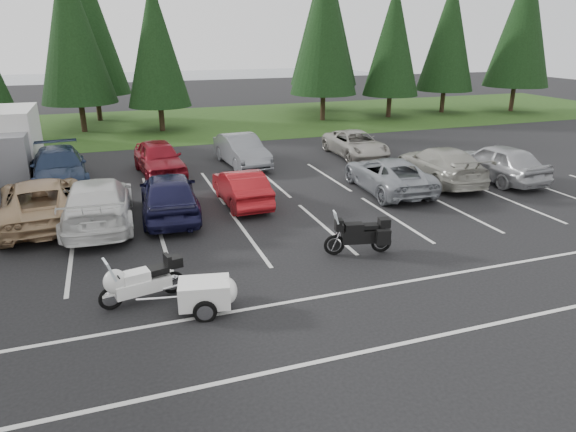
{
  "coord_description": "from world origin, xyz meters",
  "views": [
    {
      "loc": [
        -3.39,
        -14.08,
        6.29
      ],
      "look_at": [
        1.34,
        -0.5,
        1.13
      ],
      "focal_mm": 32.0,
      "sensor_mm": 36.0,
      "label": 1
    }
  ],
  "objects_px": {
    "car_far_3": "(242,150)",
    "car_near_5": "(241,187)",
    "car_near_4": "(169,194)",
    "touring_motorcycle": "(142,277)",
    "car_near_8": "(497,162)",
    "car_far_4": "(356,144)",
    "cargo_trailer": "(205,296)",
    "car_near_6": "(388,174)",
    "car_near_7": "(440,164)",
    "box_truck": "(7,143)",
    "car_near_3": "(97,202)",
    "car_far_2": "(159,158)",
    "car_near_2": "(41,201)",
    "car_far_1": "(59,168)"
  },
  "relations": [
    {
      "from": "touring_motorcycle",
      "to": "car_near_8",
      "type": "bearing_deg",
      "value": 8.36
    },
    {
      "from": "car_near_4",
      "to": "car_near_8",
      "type": "distance_m",
      "value": 14.47
    },
    {
      "from": "car_near_7",
      "to": "car_near_3",
      "type": "bearing_deg",
      "value": 8.71
    },
    {
      "from": "car_far_2",
      "to": "cargo_trailer",
      "type": "bearing_deg",
      "value": -97.09
    },
    {
      "from": "box_truck",
      "to": "car_near_8",
      "type": "relative_size",
      "value": 1.15
    },
    {
      "from": "box_truck",
      "to": "car_near_7",
      "type": "height_order",
      "value": "box_truck"
    },
    {
      "from": "touring_motorcycle",
      "to": "car_near_2",
      "type": "bearing_deg",
      "value": 99.36
    },
    {
      "from": "car_near_8",
      "to": "car_near_4",
      "type": "bearing_deg",
      "value": -3.21
    },
    {
      "from": "touring_motorcycle",
      "to": "cargo_trailer",
      "type": "xyz_separation_m",
      "value": [
        1.35,
        -1.0,
        -0.25
      ]
    },
    {
      "from": "box_truck",
      "to": "car_near_8",
      "type": "bearing_deg",
      "value": -22.25
    },
    {
      "from": "car_near_5",
      "to": "car_far_2",
      "type": "distance_m",
      "value": 6.08
    },
    {
      "from": "car_far_3",
      "to": "touring_motorcycle",
      "type": "distance_m",
      "value": 13.89
    },
    {
      "from": "car_near_2",
      "to": "car_near_4",
      "type": "bearing_deg",
      "value": 163.79
    },
    {
      "from": "car_near_6",
      "to": "touring_motorcycle",
      "type": "height_order",
      "value": "car_near_6"
    },
    {
      "from": "car_near_8",
      "to": "box_truck",
      "type": "bearing_deg",
      "value": -25.96
    },
    {
      "from": "car_near_8",
      "to": "cargo_trailer",
      "type": "xyz_separation_m",
      "value": [
        -14.53,
        -7.23,
        -0.43
      ]
    },
    {
      "from": "car_near_2",
      "to": "car_near_4",
      "type": "height_order",
      "value": "car_near_4"
    },
    {
      "from": "box_truck",
      "to": "cargo_trailer",
      "type": "xyz_separation_m",
      "value": [
        6.29,
        -15.75,
        -1.05
      ]
    },
    {
      "from": "car_near_6",
      "to": "cargo_trailer",
      "type": "xyz_separation_m",
      "value": [
        -9.09,
        -7.38,
        -0.3
      ]
    },
    {
      "from": "car_far_4",
      "to": "car_near_2",
      "type": "bearing_deg",
      "value": -158.84
    },
    {
      "from": "car_near_3",
      "to": "car_near_6",
      "type": "relative_size",
      "value": 1.11
    },
    {
      "from": "car_near_4",
      "to": "touring_motorcycle",
      "type": "xyz_separation_m",
      "value": [
        -1.41,
        -6.11,
        -0.18
      ]
    },
    {
      "from": "car_near_4",
      "to": "car_near_6",
      "type": "relative_size",
      "value": 0.97
    },
    {
      "from": "car_near_5",
      "to": "car_near_7",
      "type": "height_order",
      "value": "car_near_7"
    },
    {
      "from": "car_near_2",
      "to": "car_far_1",
      "type": "height_order",
      "value": "car_near_2"
    },
    {
      "from": "box_truck",
      "to": "touring_motorcycle",
      "type": "relative_size",
      "value": 2.37
    },
    {
      "from": "car_near_5",
      "to": "car_near_8",
      "type": "bearing_deg",
      "value": 176.78
    },
    {
      "from": "car_far_4",
      "to": "touring_motorcycle",
      "type": "xyz_separation_m",
      "value": [
        -12.01,
        -12.58,
        -0.01
      ]
    },
    {
      "from": "car_near_5",
      "to": "car_near_6",
      "type": "bearing_deg",
      "value": 176.35
    },
    {
      "from": "box_truck",
      "to": "car_near_2",
      "type": "xyz_separation_m",
      "value": [
        2.08,
        -7.83,
        -0.66
      ]
    },
    {
      "from": "box_truck",
      "to": "touring_motorcycle",
      "type": "height_order",
      "value": "box_truck"
    },
    {
      "from": "car_near_3",
      "to": "car_far_2",
      "type": "bearing_deg",
      "value": -111.37
    },
    {
      "from": "car_near_4",
      "to": "car_far_1",
      "type": "height_order",
      "value": "car_near_4"
    },
    {
      "from": "car_near_2",
      "to": "car_near_6",
      "type": "distance_m",
      "value": 13.31
    },
    {
      "from": "car_near_8",
      "to": "car_far_4",
      "type": "height_order",
      "value": "car_near_8"
    },
    {
      "from": "car_near_2",
      "to": "car_near_6",
      "type": "xyz_separation_m",
      "value": [
        13.3,
        -0.54,
        -0.09
      ]
    },
    {
      "from": "car_near_4",
      "to": "touring_motorcycle",
      "type": "height_order",
      "value": "car_near_4"
    },
    {
      "from": "car_near_2",
      "to": "car_far_3",
      "type": "bearing_deg",
      "value": -151.8
    },
    {
      "from": "car_near_6",
      "to": "car_near_8",
      "type": "relative_size",
      "value": 1.04
    },
    {
      "from": "car_near_6",
      "to": "cargo_trailer",
      "type": "height_order",
      "value": "car_near_6"
    },
    {
      "from": "car_near_6",
      "to": "car_far_3",
      "type": "bearing_deg",
      "value": -49.84
    },
    {
      "from": "car_far_3",
      "to": "car_near_5",
      "type": "bearing_deg",
      "value": -109.71
    },
    {
      "from": "car_near_6",
      "to": "car_far_3",
      "type": "height_order",
      "value": "car_far_3"
    },
    {
      "from": "car_near_8",
      "to": "car_near_6",
      "type": "bearing_deg",
      "value": -5.3
    },
    {
      "from": "box_truck",
      "to": "car_far_3",
      "type": "distance_m",
      "value": 10.92
    },
    {
      "from": "car_near_4",
      "to": "car_far_3",
      "type": "height_order",
      "value": "car_near_4"
    },
    {
      "from": "car_near_2",
      "to": "car_near_6",
      "type": "bearing_deg",
      "value": 172.29
    },
    {
      "from": "car_near_3",
      "to": "car_far_2",
      "type": "xyz_separation_m",
      "value": [
        2.69,
        6.15,
        -0.03
      ]
    },
    {
      "from": "car_near_6",
      "to": "car_near_7",
      "type": "relative_size",
      "value": 0.95
    },
    {
      "from": "touring_motorcycle",
      "to": "cargo_trailer",
      "type": "bearing_deg",
      "value": -49.54
    }
  ]
}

